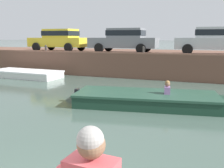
{
  "coord_description": "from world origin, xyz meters",
  "views": [
    {
      "loc": [
        2.42,
        -1.88,
        2.47
      ],
      "look_at": [
        0.11,
        4.36,
        1.22
      ],
      "focal_mm": 40.0,
      "sensor_mm": 36.0,
      "label": 1
    }
  ],
  "objects_px": {
    "car_leftmost_yellow": "(60,39)",
    "car_left_inner_grey": "(124,39)",
    "mooring_bollard_west": "(46,48)",
    "boat_moored_west_white": "(23,74)",
    "motorboat_passing": "(152,100)",
    "car_centre_silver": "(211,39)",
    "mooring_bollard_mid": "(143,50)"
  },
  "relations": [
    {
      "from": "car_centre_silver",
      "to": "mooring_bollard_west",
      "type": "xyz_separation_m",
      "value": [
        -10.56,
        -1.1,
        -0.61
      ]
    },
    {
      "from": "boat_moored_west_white",
      "to": "motorboat_passing",
      "type": "relative_size",
      "value": 0.88
    },
    {
      "from": "car_centre_silver",
      "to": "motorboat_passing",
      "type": "bearing_deg",
      "value": -106.05
    },
    {
      "from": "car_leftmost_yellow",
      "to": "car_centre_silver",
      "type": "bearing_deg",
      "value": 0.02
    },
    {
      "from": "mooring_bollard_west",
      "to": "boat_moored_west_white",
      "type": "bearing_deg",
      "value": -101.98
    },
    {
      "from": "boat_moored_west_white",
      "to": "mooring_bollard_west",
      "type": "height_order",
      "value": "mooring_bollard_west"
    },
    {
      "from": "car_left_inner_grey",
      "to": "mooring_bollard_west",
      "type": "xyz_separation_m",
      "value": [
        -5.3,
        -1.09,
        -0.61
      ]
    },
    {
      "from": "car_centre_silver",
      "to": "mooring_bollard_west",
      "type": "distance_m",
      "value": 10.63
    },
    {
      "from": "mooring_bollard_west",
      "to": "car_left_inner_grey",
      "type": "bearing_deg",
      "value": 11.66
    },
    {
      "from": "mooring_bollard_west",
      "to": "mooring_bollard_mid",
      "type": "relative_size",
      "value": 1.0
    },
    {
      "from": "car_left_inner_grey",
      "to": "car_centre_silver",
      "type": "xyz_separation_m",
      "value": [
        5.26,
        0.0,
        -0.0
      ]
    },
    {
      "from": "car_left_inner_grey",
      "to": "mooring_bollard_mid",
      "type": "relative_size",
      "value": 9.95
    },
    {
      "from": "car_left_inner_grey",
      "to": "boat_moored_west_white",
      "type": "bearing_deg",
      "value": -151.97
    },
    {
      "from": "car_leftmost_yellow",
      "to": "car_left_inner_grey",
      "type": "bearing_deg",
      "value": 0.04
    },
    {
      "from": "mooring_bollard_mid",
      "to": "car_leftmost_yellow",
      "type": "bearing_deg",
      "value": 170.3
    },
    {
      "from": "boat_moored_west_white",
      "to": "car_leftmost_yellow",
      "type": "bearing_deg",
      "value": 74.32
    },
    {
      "from": "motorboat_passing",
      "to": "car_centre_silver",
      "type": "height_order",
      "value": "car_centre_silver"
    },
    {
      "from": "car_leftmost_yellow",
      "to": "mooring_bollard_mid",
      "type": "distance_m",
      "value": 6.51
    },
    {
      "from": "boat_moored_west_white",
      "to": "mooring_bollard_west",
      "type": "bearing_deg",
      "value": 78.02
    },
    {
      "from": "boat_moored_west_white",
      "to": "mooring_bollard_mid",
      "type": "height_order",
      "value": "mooring_bollard_mid"
    },
    {
      "from": "motorboat_passing",
      "to": "boat_moored_west_white",
      "type": "bearing_deg",
      "value": 156.67
    },
    {
      "from": "car_leftmost_yellow",
      "to": "mooring_bollard_west",
      "type": "distance_m",
      "value": 1.32
    },
    {
      "from": "car_left_inner_grey",
      "to": "car_centre_silver",
      "type": "relative_size",
      "value": 1.11
    },
    {
      "from": "car_left_inner_grey",
      "to": "mooring_bollard_west",
      "type": "bearing_deg",
      "value": -168.34
    },
    {
      "from": "car_centre_silver",
      "to": "mooring_bollard_mid",
      "type": "relative_size",
      "value": 8.98
    },
    {
      "from": "motorboat_passing",
      "to": "mooring_bollard_mid",
      "type": "distance_m",
      "value": 6.26
    },
    {
      "from": "motorboat_passing",
      "to": "car_left_inner_grey",
      "type": "height_order",
      "value": "car_left_inner_grey"
    },
    {
      "from": "car_centre_silver",
      "to": "boat_moored_west_white",
      "type": "bearing_deg",
      "value": -164.5
    },
    {
      "from": "mooring_bollard_west",
      "to": "mooring_bollard_mid",
      "type": "xyz_separation_m",
      "value": [
        6.82,
        0.0,
        0.0
      ]
    },
    {
      "from": "car_leftmost_yellow",
      "to": "car_centre_silver",
      "type": "height_order",
      "value": "same"
    },
    {
      "from": "boat_moored_west_white",
      "to": "mooring_bollard_mid",
      "type": "bearing_deg",
      "value": 15.07
    },
    {
      "from": "car_leftmost_yellow",
      "to": "mooring_bollard_mid",
      "type": "bearing_deg",
      "value": -9.7
    }
  ]
}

